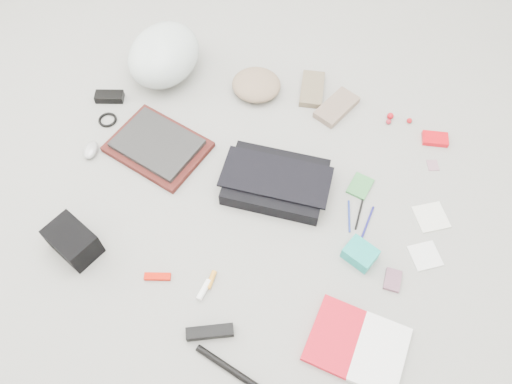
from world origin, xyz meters
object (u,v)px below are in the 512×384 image
(book_red, at_px, (335,336))
(laptop, at_px, (157,144))
(camera_bag, at_px, (73,241))
(messenger_bag, at_px, (276,182))
(bike_helmet, at_px, (164,55))
(accordion_wallet, at_px, (360,254))

(book_red, bearing_deg, laptop, 154.80)
(camera_bag, bearing_deg, laptop, 101.37)
(messenger_bag, bearing_deg, camera_bag, -145.41)
(bike_helmet, bearing_deg, book_red, -37.37)
(bike_helmet, distance_m, book_red, 1.39)
(book_red, relative_size, accordion_wallet, 2.15)
(camera_bag, bearing_deg, book_red, 21.07)
(messenger_bag, height_order, book_red, messenger_bag)
(bike_helmet, relative_size, accordion_wallet, 3.35)
(laptop, relative_size, book_red, 1.37)
(camera_bag, distance_m, book_red, 0.98)
(laptop, xyz_separation_m, book_red, (0.88, -0.52, -0.02))
(messenger_bag, bearing_deg, bike_helmet, 142.76)
(messenger_bag, distance_m, accordion_wallet, 0.43)
(bike_helmet, bearing_deg, camera_bag, -82.17)
(accordion_wallet, bearing_deg, messenger_bag, 174.97)
(bike_helmet, relative_size, camera_bag, 2.10)
(messenger_bag, height_order, camera_bag, camera_bag)
(messenger_bag, relative_size, camera_bag, 2.19)
(laptop, distance_m, accordion_wallet, 0.92)
(laptop, bearing_deg, messenger_bag, 12.58)
(laptop, height_order, accordion_wallet, accordion_wallet)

